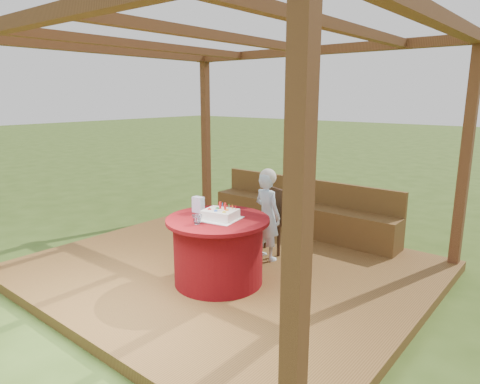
# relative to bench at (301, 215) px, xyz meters

# --- Properties ---
(ground) EXTENTS (60.00, 60.00, 0.00)m
(ground) POSITION_rel_bench_xyz_m (0.00, -1.72, -0.38)
(ground) COLOR #35501A
(ground) RESTS_ON ground
(deck) EXTENTS (4.50, 4.00, 0.12)m
(deck) POSITION_rel_bench_xyz_m (0.00, -1.72, -0.32)
(deck) COLOR brown
(deck) RESTS_ON ground
(pergola) EXTENTS (4.50, 4.00, 2.72)m
(pergola) POSITION_rel_bench_xyz_m (0.00, -1.72, 2.02)
(pergola) COLOR brown
(pergola) RESTS_ON deck
(bench) EXTENTS (3.00, 0.42, 0.80)m
(bench) POSITION_rel_bench_xyz_m (0.00, 0.00, 0.00)
(bench) COLOR brown
(bench) RESTS_ON deck
(table) EXTENTS (1.13, 1.13, 0.74)m
(table) POSITION_rel_bench_xyz_m (0.24, -2.14, 0.11)
(table) COLOR maroon
(table) RESTS_ON deck
(chair) EXTENTS (0.56, 0.56, 0.88)m
(chair) POSITION_rel_bench_xyz_m (0.11, -1.08, 0.22)
(chair) COLOR #331D10
(chair) RESTS_ON deck
(elderly_woman) EXTENTS (0.45, 0.34, 1.16)m
(elderly_woman) POSITION_rel_bench_xyz_m (0.24, -1.22, 0.33)
(elderly_woman) COLOR #A4D5F3
(elderly_woman) RESTS_ON deck
(birthday_cake) EXTENTS (0.46, 0.46, 0.18)m
(birthday_cake) POSITION_rel_bench_xyz_m (0.28, -2.15, 0.53)
(birthday_cake) COLOR white
(birthday_cake) RESTS_ON table
(gift_bag) EXTENTS (0.13, 0.09, 0.18)m
(gift_bag) POSITION_rel_bench_xyz_m (-0.10, -2.09, 0.56)
(gift_bag) COLOR #E795D1
(gift_bag) RESTS_ON table
(drinking_glass) EXTENTS (0.13, 0.13, 0.10)m
(drinking_glass) POSITION_rel_bench_xyz_m (0.21, -2.43, 0.52)
(drinking_glass) COLOR white
(drinking_glass) RESTS_ON table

